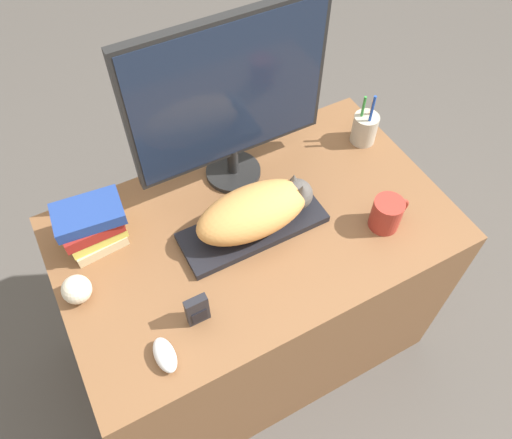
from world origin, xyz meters
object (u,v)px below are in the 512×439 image
at_px(monitor, 230,98).
at_px(baseball, 77,289).
at_px(pen_cup, 365,128).
at_px(coffee_mug, 387,214).
at_px(computer_mouse, 165,355).
at_px(keyboard, 253,227).
at_px(phone, 197,310).
at_px(cat, 258,210).
at_px(book_stack, 91,225).

bearing_deg(monitor, baseball, -160.41).
relative_size(monitor, pen_cup, 2.91).
relative_size(monitor, coffee_mug, 4.75).
bearing_deg(baseball, coffee_mug, -12.41).
relative_size(computer_mouse, baseball, 1.25).
bearing_deg(coffee_mug, monitor, 127.87).
xyz_separation_m(keyboard, phone, (-0.26, -0.19, 0.04)).
relative_size(cat, book_stack, 1.84).
bearing_deg(phone, book_stack, 113.02).
height_order(cat, pen_cup, pen_cup).
relative_size(computer_mouse, pen_cup, 0.49).
height_order(pen_cup, baseball, pen_cup).
xyz_separation_m(cat, monitor, (0.03, 0.23, 0.22)).
relative_size(baseball, book_stack, 0.40).
xyz_separation_m(monitor, phone, (-0.31, -0.41, -0.26)).
height_order(keyboard, pen_cup, pen_cup).
bearing_deg(coffee_mug, cat, 153.80).
bearing_deg(phone, pen_cup, 24.21).
relative_size(keyboard, monitor, 0.73).
xyz_separation_m(cat, baseball, (-0.53, 0.02, -0.05)).
relative_size(coffee_mug, baseball, 1.57).
xyz_separation_m(keyboard, coffee_mug, (0.36, -0.17, 0.04)).
relative_size(keyboard, computer_mouse, 4.39).
relative_size(monitor, phone, 5.66).
bearing_deg(phone, cat, 34.20).
xyz_separation_m(computer_mouse, coffee_mug, (0.73, 0.08, 0.03)).
height_order(coffee_mug, book_stack, book_stack).
height_order(monitor, computer_mouse, monitor).
xyz_separation_m(cat, coffee_mug, (0.34, -0.17, -0.04)).
bearing_deg(coffee_mug, phone, -178.07).
bearing_deg(book_stack, baseball, -121.30).
bearing_deg(pen_cup, monitor, 171.43).
relative_size(phone, book_stack, 0.53).
bearing_deg(computer_mouse, book_stack, 95.50).
distance_m(monitor, pen_cup, 0.53).
bearing_deg(coffee_mug, book_stack, 155.56).
relative_size(monitor, book_stack, 2.98).
xyz_separation_m(keyboard, monitor, (0.05, 0.23, 0.30)).
xyz_separation_m(keyboard, baseball, (-0.52, 0.02, 0.03)).
distance_m(coffee_mug, book_stack, 0.85).
bearing_deg(keyboard, computer_mouse, -146.95).
bearing_deg(pen_cup, coffee_mug, -115.03).
distance_m(keyboard, computer_mouse, 0.45).
height_order(monitor, phone, monitor).
height_order(baseball, phone, phone).
distance_m(cat, baseball, 0.53).
distance_m(monitor, phone, 0.58).
distance_m(cat, phone, 0.34).
xyz_separation_m(phone, book_stack, (-0.16, 0.37, 0.02)).
distance_m(cat, pen_cup, 0.52).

